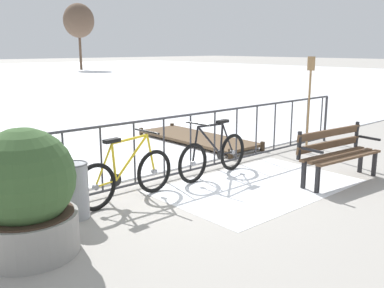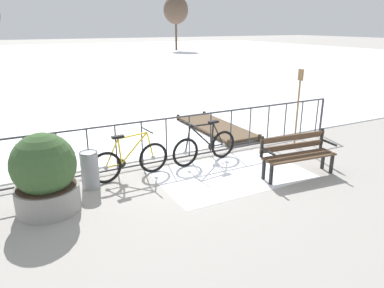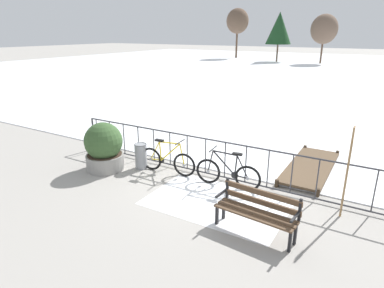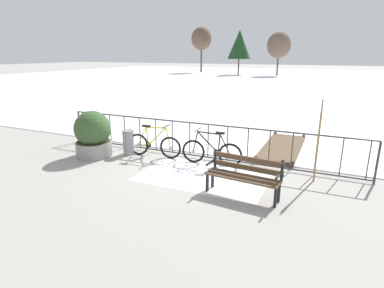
{
  "view_description": "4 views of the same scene",
  "coord_description": "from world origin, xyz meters",
  "px_view_note": "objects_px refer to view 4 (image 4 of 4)",
  "views": [
    {
      "loc": [
        -4.51,
        -5.45,
        2.16
      ],
      "look_at": [
        0.0,
        -0.36,
        0.64
      ],
      "focal_mm": 40.72,
      "sensor_mm": 36.0,
      "label": 1
    },
    {
      "loc": [
        -3.33,
        -7.05,
        3.01
      ],
      "look_at": [
        0.14,
        -0.41,
        0.52
      ],
      "focal_mm": 33.57,
      "sensor_mm": 36.0,
      "label": 2
    },
    {
      "loc": [
        3.65,
        -7.31,
        3.73
      ],
      "look_at": [
        -0.54,
        -0.28,
        0.95
      ],
      "focal_mm": 30.99,
      "sensor_mm": 36.0,
      "label": 3
    },
    {
      "loc": [
        3.43,
        -7.99,
        2.97
      ],
      "look_at": [
        0.06,
        -0.6,
        0.61
      ],
      "focal_mm": 29.27,
      "sensor_mm": 36.0,
      "label": 4
    }
  ],
  "objects_px": {
    "planter_with_shrub": "(93,135)",
    "oar_upright": "(319,135)",
    "bicycle_near_railing": "(212,152)",
    "bicycle_second": "(154,145)",
    "park_bench": "(244,173)",
    "trash_bin": "(129,142)"
  },
  "relations": [
    {
      "from": "bicycle_near_railing",
      "to": "park_bench",
      "type": "relative_size",
      "value": 1.04
    },
    {
      "from": "park_bench",
      "to": "bicycle_near_railing",
      "type": "bearing_deg",
      "value": 131.2
    },
    {
      "from": "bicycle_second",
      "to": "trash_bin",
      "type": "distance_m",
      "value": 0.84
    },
    {
      "from": "bicycle_near_railing",
      "to": "trash_bin",
      "type": "height_order",
      "value": "bicycle_near_railing"
    },
    {
      "from": "planter_with_shrub",
      "to": "oar_upright",
      "type": "xyz_separation_m",
      "value": [
        6.14,
        0.68,
        0.48
      ]
    },
    {
      "from": "planter_with_shrub",
      "to": "oar_upright",
      "type": "height_order",
      "value": "oar_upright"
    },
    {
      "from": "planter_with_shrub",
      "to": "oar_upright",
      "type": "relative_size",
      "value": 0.69
    },
    {
      "from": "bicycle_second",
      "to": "park_bench",
      "type": "relative_size",
      "value": 1.04
    },
    {
      "from": "park_bench",
      "to": "planter_with_shrub",
      "type": "xyz_separation_m",
      "value": [
        -4.8,
        0.78,
        0.14
      ]
    },
    {
      "from": "planter_with_shrub",
      "to": "trash_bin",
      "type": "xyz_separation_m",
      "value": [
        0.84,
        0.57,
        -0.28
      ]
    },
    {
      "from": "oar_upright",
      "to": "trash_bin",
      "type": "bearing_deg",
      "value": -178.87
    },
    {
      "from": "park_bench",
      "to": "trash_bin",
      "type": "distance_m",
      "value": 4.19
    },
    {
      "from": "bicycle_near_railing",
      "to": "trash_bin",
      "type": "bearing_deg",
      "value": -176.5
    },
    {
      "from": "planter_with_shrub",
      "to": "trash_bin",
      "type": "relative_size",
      "value": 1.86
    },
    {
      "from": "park_bench",
      "to": "trash_bin",
      "type": "xyz_separation_m",
      "value": [
        -3.96,
        1.36,
        -0.14
      ]
    },
    {
      "from": "bicycle_near_railing",
      "to": "park_bench",
      "type": "height_order",
      "value": "bicycle_near_railing"
    },
    {
      "from": "park_bench",
      "to": "oar_upright",
      "type": "distance_m",
      "value": 2.08
    },
    {
      "from": "bicycle_second",
      "to": "trash_bin",
      "type": "xyz_separation_m",
      "value": [
        -0.84,
        -0.1,
        0.0
      ]
    },
    {
      "from": "bicycle_near_railing",
      "to": "planter_with_shrub",
      "type": "xyz_separation_m",
      "value": [
        -3.47,
        -0.74,
        0.29
      ]
    },
    {
      "from": "trash_bin",
      "to": "oar_upright",
      "type": "bearing_deg",
      "value": 1.13
    },
    {
      "from": "trash_bin",
      "to": "planter_with_shrub",
      "type": "bearing_deg",
      "value": -145.58
    },
    {
      "from": "planter_with_shrub",
      "to": "trash_bin",
      "type": "distance_m",
      "value": 1.06
    }
  ]
}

